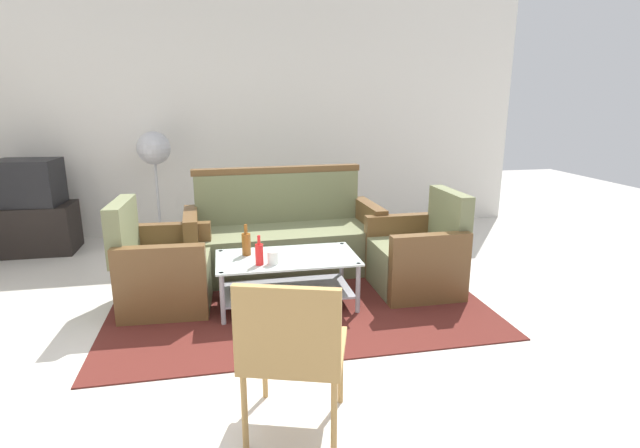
{
  "coord_description": "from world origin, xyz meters",
  "views": [
    {
      "loc": [
        -0.51,
        -3.0,
        1.63
      ],
      "look_at": [
        0.24,
        0.67,
        0.65
      ],
      "focal_mm": 27.44,
      "sensor_mm": 36.0,
      "label": 1
    }
  ],
  "objects_px": {
    "armchair_left": "(163,271)",
    "television": "(29,182)",
    "armchair_right": "(417,257)",
    "coffee_table": "(287,273)",
    "pedestal_fan": "(154,155)",
    "wicker_chair": "(292,345)",
    "tv_stand": "(35,229)",
    "couch": "(283,239)",
    "bottle_red": "(259,254)",
    "cup": "(273,258)",
    "bottle_brown": "(246,243)"
  },
  "relations": [
    {
      "from": "tv_stand",
      "to": "cup",
      "type": "bearing_deg",
      "value": -41.74
    },
    {
      "from": "couch",
      "to": "armchair_left",
      "type": "height_order",
      "value": "couch"
    },
    {
      "from": "pedestal_fan",
      "to": "wicker_chair",
      "type": "relative_size",
      "value": 1.51
    },
    {
      "from": "coffee_table",
      "to": "wicker_chair",
      "type": "relative_size",
      "value": 1.31
    },
    {
      "from": "armchair_right",
      "to": "coffee_table",
      "type": "height_order",
      "value": "armchair_right"
    },
    {
      "from": "cup",
      "to": "wicker_chair",
      "type": "distance_m",
      "value": 1.41
    },
    {
      "from": "armchair_right",
      "to": "cup",
      "type": "height_order",
      "value": "armchair_right"
    },
    {
      "from": "armchair_right",
      "to": "cup",
      "type": "xyz_separation_m",
      "value": [
        -1.27,
        -0.27,
        0.17
      ]
    },
    {
      "from": "armchair_right",
      "to": "coffee_table",
      "type": "xyz_separation_m",
      "value": [
        -1.15,
        -0.12,
        -0.02
      ]
    },
    {
      "from": "pedestal_fan",
      "to": "armchair_left",
      "type": "bearing_deg",
      "value": -83.18
    },
    {
      "from": "bottle_red",
      "to": "tv_stand",
      "type": "distance_m",
      "value": 3.05
    },
    {
      "from": "tv_stand",
      "to": "wicker_chair",
      "type": "height_order",
      "value": "wicker_chair"
    },
    {
      "from": "armchair_left",
      "to": "television",
      "type": "bearing_deg",
      "value": -136.41
    },
    {
      "from": "wicker_chair",
      "to": "armchair_left",
      "type": "bearing_deg",
      "value": 131.85
    },
    {
      "from": "television",
      "to": "pedestal_fan",
      "type": "distance_m",
      "value": 1.3
    },
    {
      "from": "cup",
      "to": "couch",
      "type": "bearing_deg",
      "value": 78.25
    },
    {
      "from": "bottle_brown",
      "to": "tv_stand",
      "type": "relative_size",
      "value": 0.31
    },
    {
      "from": "armchair_left",
      "to": "cup",
      "type": "distance_m",
      "value": 0.93
    },
    {
      "from": "coffee_table",
      "to": "wicker_chair",
      "type": "xyz_separation_m",
      "value": [
        -0.19,
        -1.56,
        0.22
      ]
    },
    {
      "from": "bottle_brown",
      "to": "cup",
      "type": "bearing_deg",
      "value": -55.51
    },
    {
      "from": "pedestal_fan",
      "to": "wicker_chair",
      "type": "xyz_separation_m",
      "value": [
        0.99,
        -3.53,
        -0.52
      ]
    },
    {
      "from": "coffee_table",
      "to": "armchair_right",
      "type": "bearing_deg",
      "value": 6.03
    },
    {
      "from": "armchair_left",
      "to": "wicker_chair",
      "type": "bearing_deg",
      "value": 26.5
    },
    {
      "from": "armchair_left",
      "to": "tv_stand",
      "type": "bearing_deg",
      "value": -136.37
    },
    {
      "from": "pedestal_fan",
      "to": "armchair_right",
      "type": "bearing_deg",
      "value": -38.54
    },
    {
      "from": "armchair_right",
      "to": "pedestal_fan",
      "type": "height_order",
      "value": "pedestal_fan"
    },
    {
      "from": "couch",
      "to": "pedestal_fan",
      "type": "distance_m",
      "value": 1.84
    },
    {
      "from": "couch",
      "to": "armchair_right",
      "type": "xyz_separation_m",
      "value": [
        1.07,
        -0.7,
        -0.03
      ]
    },
    {
      "from": "tv_stand",
      "to": "pedestal_fan",
      "type": "bearing_deg",
      "value": 2.25
    },
    {
      "from": "couch",
      "to": "bottle_brown",
      "type": "bearing_deg",
      "value": 59.37
    },
    {
      "from": "armchair_left",
      "to": "coffee_table",
      "type": "bearing_deg",
      "value": 80.22
    },
    {
      "from": "cup",
      "to": "coffee_table",
      "type": "bearing_deg",
      "value": 50.0
    },
    {
      "from": "pedestal_fan",
      "to": "cup",
      "type": "bearing_deg",
      "value": -63.65
    },
    {
      "from": "cup",
      "to": "television",
      "type": "bearing_deg",
      "value": 138.23
    },
    {
      "from": "bottle_brown",
      "to": "bottle_red",
      "type": "xyz_separation_m",
      "value": [
        0.08,
        -0.26,
        -0.01
      ]
    },
    {
      "from": "bottle_red",
      "to": "television",
      "type": "xyz_separation_m",
      "value": [
        -2.23,
        2.07,
        0.26
      ]
    },
    {
      "from": "television",
      "to": "wicker_chair",
      "type": "xyz_separation_m",
      "value": [
        2.27,
        -3.49,
        -0.27
      ]
    },
    {
      "from": "television",
      "to": "pedestal_fan",
      "type": "relative_size",
      "value": 0.5
    },
    {
      "from": "armchair_left",
      "to": "armchair_right",
      "type": "distance_m",
      "value": 2.12
    },
    {
      "from": "couch",
      "to": "armchair_right",
      "type": "relative_size",
      "value": 2.15
    },
    {
      "from": "tv_stand",
      "to": "television",
      "type": "xyz_separation_m",
      "value": [
        0.0,
        0.0,
        0.5
      ]
    },
    {
      "from": "armchair_right",
      "to": "bottle_red",
      "type": "relative_size",
      "value": 3.75
    },
    {
      "from": "bottle_red",
      "to": "couch",
      "type": "bearing_deg",
      "value": 72.69
    },
    {
      "from": "cup",
      "to": "wicker_chair",
      "type": "relative_size",
      "value": 0.12
    },
    {
      "from": "tv_stand",
      "to": "couch",
      "type": "bearing_deg",
      "value": -23.59
    },
    {
      "from": "bottle_red",
      "to": "wicker_chair",
      "type": "xyz_separation_m",
      "value": [
        0.04,
        -1.41,
        -0.0
      ]
    },
    {
      "from": "pedestal_fan",
      "to": "wicker_chair",
      "type": "height_order",
      "value": "pedestal_fan"
    },
    {
      "from": "armchair_right",
      "to": "television",
      "type": "bearing_deg",
      "value": 62.95
    },
    {
      "from": "tv_stand",
      "to": "wicker_chair",
      "type": "distance_m",
      "value": 4.16
    },
    {
      "from": "armchair_right",
      "to": "wicker_chair",
      "type": "distance_m",
      "value": 2.16
    }
  ]
}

